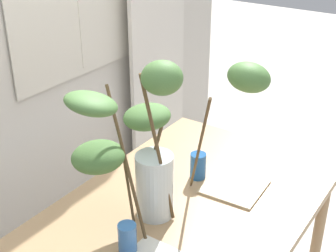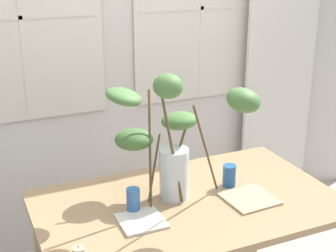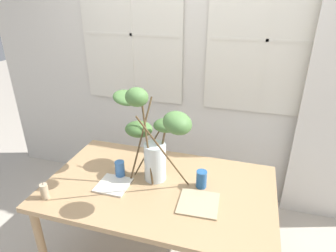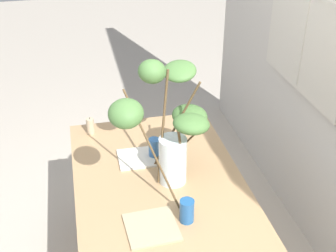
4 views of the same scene
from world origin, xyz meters
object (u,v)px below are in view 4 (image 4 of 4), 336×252
(vase_with_branches, at_px, (172,125))
(drinking_glass_blue_left, at_px, (154,148))
(drinking_glass_blue_right, at_px, (187,211))
(dining_table, at_px, (162,198))
(plate_square_left, at_px, (136,158))
(plate_square_right, at_px, (152,227))
(pillar_candle, at_px, (90,126))

(vase_with_branches, xyz_separation_m, drinking_glass_blue_left, (-0.22, -0.06, -0.28))
(drinking_glass_blue_right, bearing_deg, drinking_glass_blue_left, -175.01)
(dining_table, distance_m, plate_square_left, 0.32)
(dining_table, height_order, drinking_glass_blue_right, drinking_glass_blue_right)
(drinking_glass_blue_left, height_order, plate_square_right, drinking_glass_blue_left)
(drinking_glass_blue_left, height_order, pillar_candle, drinking_glass_blue_left)
(drinking_glass_blue_left, height_order, drinking_glass_blue_right, drinking_glass_blue_left)
(vase_with_branches, bearing_deg, drinking_glass_blue_right, -1.20)
(drinking_glass_blue_left, xyz_separation_m, pillar_candle, (-0.36, -0.35, -0.01))
(plate_square_right, bearing_deg, dining_table, 159.52)
(pillar_candle, bearing_deg, drinking_glass_blue_left, 44.19)
(vase_with_branches, distance_m, plate_square_left, 0.44)
(drinking_glass_blue_left, xyz_separation_m, plate_square_right, (0.59, -0.13, -0.06))
(drinking_glass_blue_left, distance_m, plate_square_right, 0.61)
(vase_with_branches, height_order, pillar_candle, vase_with_branches)
(vase_with_branches, relative_size, plate_square_left, 3.34)
(vase_with_branches, relative_size, plate_square_right, 2.84)
(dining_table, relative_size, drinking_glass_blue_right, 12.72)
(dining_table, height_order, vase_with_branches, vase_with_branches)
(drinking_glass_blue_left, distance_m, plate_square_left, 0.12)
(drinking_glass_blue_right, height_order, plate_square_right, drinking_glass_blue_right)
(drinking_glass_blue_right, bearing_deg, pillar_candle, -156.81)
(plate_square_left, distance_m, plate_square_right, 0.59)
(dining_table, height_order, plate_square_left, plate_square_left)
(drinking_glass_blue_right, bearing_deg, vase_with_branches, 178.80)
(vase_with_branches, distance_m, plate_square_right, 0.53)
(plate_square_right, bearing_deg, pillar_candle, -166.88)
(plate_square_right, xyz_separation_m, pillar_candle, (-0.95, -0.22, 0.05))
(dining_table, height_order, pillar_candle, pillar_candle)
(dining_table, xyz_separation_m, drinking_glass_blue_left, (-0.30, 0.02, 0.14))
(plate_square_right, relative_size, pillar_candle, 2.13)
(drinking_glass_blue_right, relative_size, pillar_candle, 1.05)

